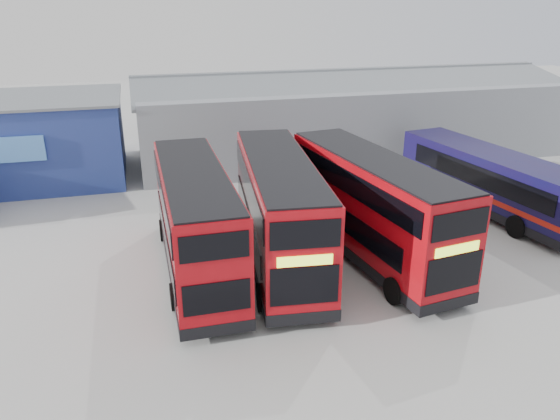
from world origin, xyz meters
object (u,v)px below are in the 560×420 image
object	(u,v)px
office_block	(20,140)
maintenance_shed	(346,114)
double_decker_right	(372,209)
double_decker_centre	(280,213)
single_decker_blue	(490,182)
double_decker_left	(196,224)

from	to	relation	value
office_block	maintenance_shed	bearing A→B (deg)	5.21
office_block	double_decker_right	size ratio (longest dim) A/B	1.12
double_decker_centre	double_decker_right	bearing A→B (deg)	-1.62
maintenance_shed	double_decker_right	bearing A→B (deg)	-107.73
single_decker_blue	double_decker_right	bearing A→B (deg)	14.30
double_decker_right	single_decker_blue	distance (m)	9.14
double_decker_left	double_decker_centre	distance (m)	3.50
double_decker_left	double_decker_right	world-z (taller)	double_decker_right
double_decker_left	double_decker_right	distance (m)	7.48
double_decker_centre	double_decker_right	world-z (taller)	double_decker_centre
office_block	double_decker_right	bearing A→B (deg)	-43.57
maintenance_shed	double_decker_right	xyz separation A→B (m)	(-5.62, -17.59, -0.34)
maintenance_shed	double_decker_left	xyz separation A→B (m)	(-13.09, -17.10, -0.39)
office_block	single_decker_blue	bearing A→B (deg)	-25.81
double_decker_left	double_decker_right	bearing A→B (deg)	176.10
maintenance_shed	double_decker_left	bearing A→B (deg)	-127.44
maintenance_shed	double_decker_right	size ratio (longest dim) A/B	2.77
maintenance_shed	single_decker_blue	xyz separation A→B (m)	(2.74, -13.97, -1.02)
double_decker_left	single_decker_blue	xyz separation A→B (m)	(15.83, 3.12, -0.63)
single_decker_blue	maintenance_shed	bearing A→B (deg)	-88.00
maintenance_shed	double_decker_centre	size ratio (longest dim) A/B	2.75
double_decker_left	double_decker_centre	xyz separation A→B (m)	(3.50, 0.04, 0.07)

